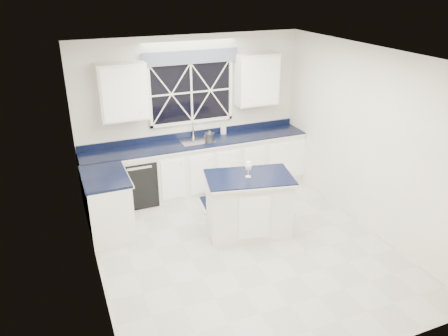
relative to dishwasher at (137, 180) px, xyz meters
name	(u,v)px	position (x,y,z in m)	size (l,w,h in m)	color
ground	(243,246)	(1.10, -1.95, -0.41)	(4.50, 4.50, 0.00)	#B3B2AE
back_wall	(191,114)	(1.10, 0.30, 0.94)	(4.00, 0.10, 2.70)	beige
base_cabinets	(183,174)	(0.77, -0.17, 0.04)	(3.99, 1.60, 0.90)	white
countertop	(197,143)	(1.10, 0.00, 0.51)	(3.98, 0.64, 0.04)	black
dishwasher	(137,180)	(0.00, 0.00, 0.00)	(0.60, 0.58, 0.82)	black
window	(191,88)	(1.10, 0.25, 1.42)	(1.65, 0.09, 1.26)	black
upper_cabinets	(193,85)	(1.10, 0.13, 1.49)	(3.10, 0.34, 0.90)	white
faucet	(194,130)	(1.10, 0.19, 0.69)	(0.05, 0.20, 0.30)	silver
island	(249,204)	(1.34, -1.60, 0.06)	(1.37, 0.99, 0.93)	white
rug	(230,200)	(1.47, -0.60, -0.40)	(1.18, 0.79, 0.02)	#B3B3AE
kettle	(209,136)	(1.32, -0.01, 0.61)	(0.24, 0.20, 0.18)	#2C2C2E
wine_glass	(248,166)	(1.32, -1.61, 0.68)	(0.10, 0.10, 0.23)	silver
soap_bottle	(223,128)	(1.67, 0.22, 0.63)	(0.09, 0.09, 0.21)	silver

